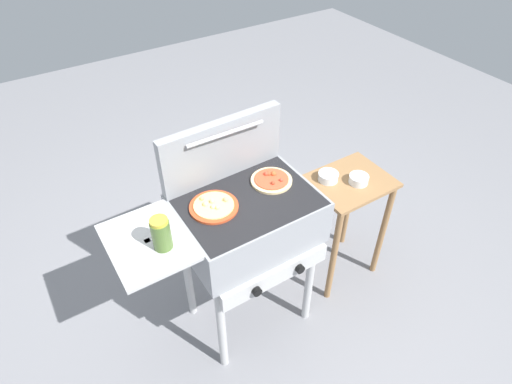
% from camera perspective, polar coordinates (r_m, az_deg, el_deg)
% --- Properties ---
extents(ground_plane, '(8.00, 8.00, 0.00)m').
position_cam_1_polar(ground_plane, '(2.66, -0.95, -15.63)').
color(ground_plane, gray).
extents(grill, '(0.96, 0.53, 0.90)m').
position_cam_1_polar(grill, '(2.07, -1.44, -4.14)').
color(grill, gray).
rests_on(grill, ground_plane).
extents(grill_lid_open, '(0.63, 0.09, 0.30)m').
position_cam_1_polar(grill_lid_open, '(2.03, -4.46, 5.66)').
color(grill_lid_open, gray).
rests_on(grill_lid_open, grill).
extents(pizza_pepperoni, '(0.20, 0.20, 0.04)m').
position_cam_1_polar(pizza_pepperoni, '(2.07, 2.05, 1.63)').
color(pizza_pepperoni, beige).
rests_on(pizza_pepperoni, grill).
extents(pizza_cheese, '(0.22, 0.22, 0.03)m').
position_cam_1_polar(pizza_cheese, '(1.93, -5.58, -1.86)').
color(pizza_cheese, '#C64723').
rests_on(pizza_cheese, grill).
extents(sauce_jar, '(0.08, 0.08, 0.15)m').
position_cam_1_polar(sauce_jar, '(1.76, -12.38, -5.37)').
color(sauce_jar, '#4C6B2D').
rests_on(sauce_jar, grill).
extents(prep_table, '(0.44, 0.36, 0.72)m').
position_cam_1_polar(prep_table, '(2.54, 11.69, -2.05)').
color(prep_table, olive).
rests_on(prep_table, ground_plane).
extents(topping_bowl_near, '(0.11, 0.11, 0.04)m').
position_cam_1_polar(topping_bowl_near, '(2.39, 13.37, 1.61)').
color(topping_bowl_near, silver).
rests_on(topping_bowl_near, prep_table).
extents(topping_bowl_far, '(0.11, 0.11, 0.04)m').
position_cam_1_polar(topping_bowl_far, '(2.38, 9.48, 1.99)').
color(topping_bowl_far, silver).
rests_on(topping_bowl_far, prep_table).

